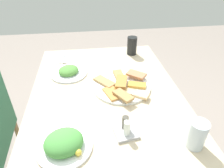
# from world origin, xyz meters

# --- Properties ---
(dining_table) EXTENTS (1.06, 0.76, 0.74)m
(dining_table) POSITION_xyz_m (0.00, 0.00, 0.65)
(dining_table) COLOR beige
(dining_table) RESTS_ON ground_plane
(pide_platter) EXTENTS (0.32, 0.31, 0.04)m
(pide_platter) POSITION_xyz_m (0.01, -0.09, 0.76)
(pide_platter) COLOR white
(pide_platter) RESTS_ON dining_table
(salad_plate_greens) EXTENTS (0.21, 0.21, 0.05)m
(salad_plate_greens) POSITION_xyz_m (0.19, 0.20, 0.76)
(salad_plate_greens) COLOR white
(salad_plate_greens) RESTS_ON dining_table
(salad_plate_rice) EXTENTS (0.21, 0.21, 0.07)m
(salad_plate_rice) POSITION_xyz_m (-0.35, 0.19, 0.77)
(salad_plate_rice) COLOR white
(salad_plate_rice) RESTS_ON dining_table
(soda_can) EXTENTS (0.08, 0.08, 0.12)m
(soda_can) POSITION_xyz_m (0.40, -0.23, 0.80)
(soda_can) COLOR black
(soda_can) RESTS_ON dining_table
(drinking_glass) EXTENTS (0.07, 0.07, 0.11)m
(drinking_glass) POSITION_xyz_m (-0.40, -0.29, 0.80)
(drinking_glass) COLOR silver
(drinking_glass) RESTS_ON dining_table
(paper_napkin) EXTENTS (0.17, 0.17, 0.00)m
(paper_napkin) POSITION_xyz_m (0.41, 0.23, 0.74)
(paper_napkin) COLOR white
(paper_napkin) RESTS_ON dining_table
(fork) EXTENTS (0.18, 0.07, 0.00)m
(fork) POSITION_xyz_m (0.41, 0.21, 0.75)
(fork) COLOR silver
(fork) RESTS_ON paper_napkin
(spoon) EXTENTS (0.16, 0.04, 0.00)m
(spoon) POSITION_xyz_m (0.41, 0.25, 0.75)
(spoon) COLOR silver
(spoon) RESTS_ON paper_napkin
(condiment_caddy) EXTENTS (0.10, 0.10, 0.08)m
(condiment_caddy) POSITION_xyz_m (-0.31, -0.05, 0.77)
(condiment_caddy) COLOR #B2B2B7
(condiment_caddy) RESTS_ON dining_table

